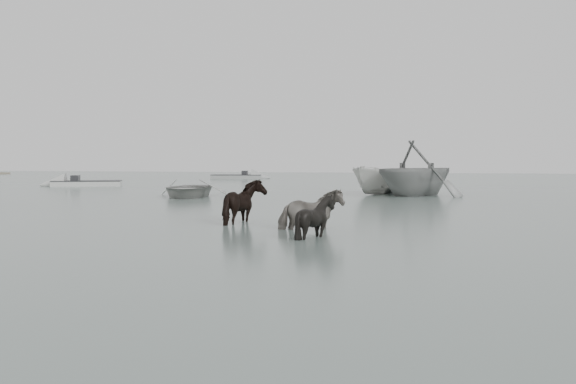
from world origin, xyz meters
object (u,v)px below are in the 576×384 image
object	(u,v)px
pony_dark	(245,196)
pony_black	(315,210)
rowboat_lead	(188,187)
pony_pinto	(311,203)

from	to	relation	value
pony_dark	pony_black	xyz separation A→B (m)	(2.62, -2.91, -0.12)
rowboat_lead	pony_pinto	bearing A→B (deg)	-66.83
pony_black	rowboat_lead	world-z (taller)	pony_black
pony_dark	pony_black	bearing A→B (deg)	-154.43
pony_pinto	pony_black	bearing A→B (deg)	168.74
pony_dark	rowboat_lead	bearing A→B (deg)	12.46
pony_pinto	pony_dark	size ratio (longest dim) A/B	1.09
pony_pinto	pony_dark	xyz separation A→B (m)	(-2.19, 1.25, 0.06)
pony_pinto	rowboat_lead	size ratio (longest dim) A/B	0.36
rowboat_lead	pony_dark	bearing A→B (deg)	-71.64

